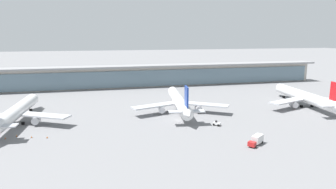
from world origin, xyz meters
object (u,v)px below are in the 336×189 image
object	(u,v)px
airliner_left_stand	(16,112)
service_truck_on_taxiway_red	(256,140)
service_truck_by_tail_white	(217,124)
safety_cone_echo	(32,137)
safety_cone_delta	(5,138)
airliner_centre_stand	(179,101)
safety_cone_charlie	(47,137)
airliner_right_stand	(306,97)
safety_cone_alpha	(17,136)

from	to	relation	value
airliner_left_stand	service_truck_on_taxiway_red	world-z (taller)	airliner_left_stand
service_truck_by_tail_white	safety_cone_echo	world-z (taller)	service_truck_by_tail_white
airliner_left_stand	safety_cone_delta	xyz separation A→B (m)	(0.53, -18.37, -4.62)
airliner_left_stand	safety_cone_delta	world-z (taller)	airliner_left_stand
airliner_left_stand	airliner_centre_stand	world-z (taller)	same
service_truck_by_tail_white	safety_cone_delta	world-z (taller)	service_truck_by_tail_white
safety_cone_charlie	safety_cone_echo	world-z (taller)	same
airliner_right_stand	safety_cone_echo	bearing A→B (deg)	-172.06
safety_cone_alpha	safety_cone_echo	xyz separation A→B (m)	(5.43, -2.63, 0.00)
airliner_left_stand	airliner_right_stand	distance (m)	134.67
airliner_centre_stand	service_truck_by_tail_white	bearing A→B (deg)	-70.97
service_truck_on_taxiway_red	safety_cone_charlie	xyz separation A→B (m)	(-68.21, 23.32, -1.37)
airliner_left_stand	safety_cone_charlie	distance (m)	25.87
safety_cone_alpha	safety_cone_delta	distance (m)	3.69
service_truck_by_tail_white	service_truck_on_taxiway_red	bearing A→B (deg)	-79.10
airliner_centre_stand	service_truck_on_taxiway_red	size ratio (longest dim) A/B	8.08
airliner_left_stand	airliner_centre_stand	bearing A→B (deg)	2.97
safety_cone_alpha	service_truck_on_taxiway_red	bearing A→B (deg)	-19.22
safety_cone_alpha	safety_cone_delta	size ratio (longest dim) A/B	1.00
safety_cone_echo	airliner_left_stand	bearing A→B (deg)	115.58
airliner_centre_stand	service_truck_on_taxiway_red	world-z (taller)	airliner_centre_stand
airliner_centre_stand	safety_cone_alpha	xyz separation A→B (m)	(-66.00, -20.26, -4.62)
airliner_right_stand	safety_cone_charlie	bearing A→B (deg)	-170.97
safety_cone_alpha	airliner_right_stand	bearing A→B (deg)	6.48
service_truck_by_tail_white	safety_cone_charlie	size ratio (longest dim) A/B	4.63
service_truck_on_taxiway_red	safety_cone_alpha	bearing A→B (deg)	160.78
service_truck_on_taxiway_red	safety_cone_alpha	distance (m)	83.69
airliner_right_stand	safety_cone_charlie	xyz separation A→B (m)	(-120.07, -19.08, -4.62)
safety_cone_delta	service_truck_on_taxiway_red	bearing A→B (deg)	-17.42
airliner_left_stand	safety_cone_charlie	size ratio (longest dim) A/B	84.11
airliner_centre_stand	safety_cone_charlie	distance (m)	60.55
service_truck_on_taxiway_red	airliner_left_stand	bearing A→B (deg)	151.92
airliner_left_stand	safety_cone_echo	world-z (taller)	airliner_left_stand
safety_cone_charlie	safety_cone_echo	bearing A→B (deg)	163.50
airliner_left_stand	airliner_right_stand	xyz separation A→B (m)	(134.66, -1.77, 0.00)
airliner_right_stand	safety_cone_alpha	xyz separation A→B (m)	(-130.88, -14.86, -4.62)
safety_cone_charlie	service_truck_on_taxiway_red	bearing A→B (deg)	-18.88
airliner_centre_stand	safety_cone_delta	bearing A→B (deg)	-162.38
service_truck_on_taxiway_red	safety_cone_charlie	size ratio (longest dim) A/B	10.40
airliner_centre_stand	safety_cone_echo	size ratio (longest dim) A/B	84.00
airliner_right_stand	service_truck_by_tail_white	bearing A→B (deg)	-160.77
safety_cone_echo	safety_cone_alpha	bearing A→B (deg)	154.19
airliner_centre_stand	airliner_right_stand	bearing A→B (deg)	-4.75
airliner_left_stand	service_truck_by_tail_white	world-z (taller)	airliner_left_stand
service_truck_by_tail_white	safety_cone_charlie	xyz separation A→B (m)	(-63.82, 0.54, -0.56)
airliner_left_stand	service_truck_on_taxiway_red	size ratio (longest dim) A/B	8.09
service_truck_by_tail_white	airliner_left_stand	bearing A→B (deg)	164.74
safety_cone_charlie	safety_cone_echo	xyz separation A→B (m)	(-5.38, 1.59, 0.00)
service_truck_by_tail_white	safety_cone_echo	bearing A→B (deg)	178.24
airliner_right_stand	safety_cone_alpha	world-z (taller)	airliner_right_stand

